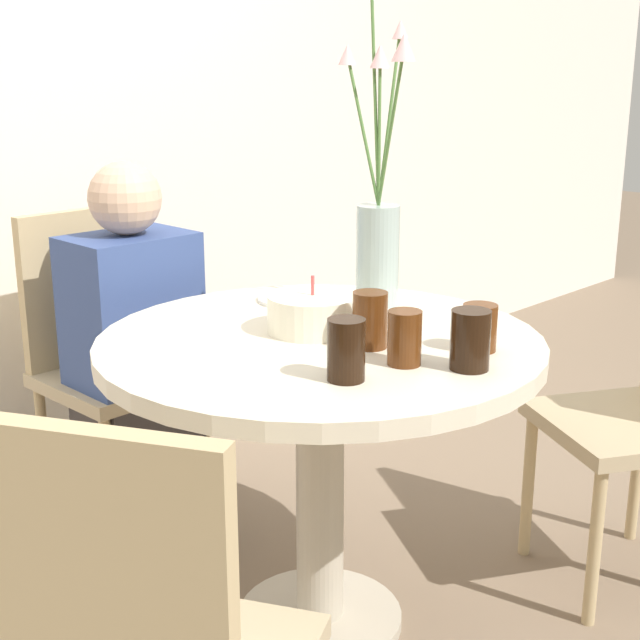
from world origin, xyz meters
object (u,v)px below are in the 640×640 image
birthday_cake (313,313)px  drink_glass_2 (370,320)px  flower_vase (379,215)px  person_guest (135,363)px  side_plate (299,298)px  chair_left_flank (103,347)px  drink_glass_0 (405,338)px  drink_glass_3 (480,328)px  drink_glass_1 (346,350)px  drink_glass_4 (470,340)px

birthday_cake → drink_glass_2: (0.00, -0.17, 0.02)m
birthday_cake → flower_vase: bearing=11.3°
person_guest → side_plate: bearing=-65.4°
flower_vase → chair_left_flank: bearing=112.9°
drink_glass_0 → drink_glass_3: drink_glass_0 is taller
drink_glass_0 → drink_glass_3: bearing=-16.2°
chair_left_flank → drink_glass_3: size_ratio=9.11×
chair_left_flank → drink_glass_1: bearing=-98.7°
birthday_cake → flower_vase: flower_vase is taller
person_guest → flower_vase: bearing=-62.3°
birthday_cake → chair_left_flank: bearing=92.8°
drink_glass_3 → drink_glass_1: bearing=167.6°
drink_glass_1 → drink_glass_4: (0.22, -0.13, -0.00)m
chair_left_flank → flower_vase: flower_vase is taller
drink_glass_3 → flower_vase: bearing=70.9°
drink_glass_3 → drink_glass_2: bearing=129.0°
person_guest → drink_glass_2: bearing=-87.4°
drink_glass_0 → chair_left_flank: bearing=90.2°
drink_glass_2 → side_plate: bearing=66.7°
chair_left_flank → drink_glass_3: (0.19, -1.20, 0.27)m
side_plate → person_guest: bearing=114.6°
drink_glass_2 → chair_left_flank: bearing=92.4°
flower_vase → person_guest: 0.84m
birthday_cake → flower_vase: size_ratio=0.25×
birthday_cake → drink_glass_3: bearing=-67.4°
flower_vase → drink_glass_3: (-0.14, -0.41, -0.18)m
drink_glass_0 → drink_glass_2: drink_glass_2 is taller
flower_vase → person_guest: size_ratio=0.76×
drink_glass_0 → drink_glass_2: (0.04, 0.13, 0.00)m
side_plate → drink_glass_2: 0.44m
drink_glass_0 → drink_glass_4: (0.07, -0.11, 0.00)m
side_plate → drink_glass_0: bearing=-111.7°
flower_vase → drink_glass_4: 0.56m
drink_glass_0 → drink_glass_2: size_ratio=0.92×
side_plate → drink_glass_4: (-0.14, -0.64, 0.06)m
drink_glass_2 → drink_glass_3: drink_glass_2 is taller
chair_left_flank → drink_glass_0: 1.17m
chair_left_flank → person_guest: person_guest is taller
flower_vase → drink_glass_4: flower_vase is taller
drink_glass_0 → drink_glass_4: bearing=-57.9°
drink_glass_3 → drink_glass_4: drink_glass_4 is taller
drink_glass_4 → person_guest: size_ratio=0.11×
person_guest → drink_glass_3: bearing=-79.8°
flower_vase → drink_glass_4: size_ratio=6.74×
drink_glass_1 → drink_glass_3: (0.34, -0.07, -0.01)m
birthday_cake → person_guest: bearing=93.2°
birthday_cake → person_guest: (-0.04, 0.68, -0.27)m
drink_glass_0 → drink_glass_1: size_ratio=0.92×
side_plate → person_guest: person_guest is taller
chair_left_flank → person_guest: size_ratio=0.85×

